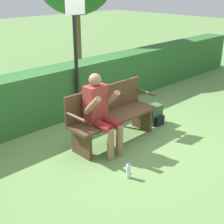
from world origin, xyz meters
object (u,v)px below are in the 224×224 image
at_px(park_bench, 111,114).
at_px(backpack, 155,115).
at_px(person_seated, 100,110).
at_px(water_bottle, 128,171).
at_px(signpost, 76,52).

bearing_deg(park_bench, backpack, -4.73).
xyz_separation_m(person_seated, water_bottle, (-0.26, -0.85, -0.58)).
bearing_deg(water_bottle, signpost, 69.37).
bearing_deg(backpack, signpost, 126.65).
relative_size(water_bottle, signpost, 0.10).
height_order(park_bench, signpost, signpost).
relative_size(person_seated, signpost, 0.54).
relative_size(park_bench, backpack, 4.48).
bearing_deg(water_bottle, person_seated, 73.01).
distance_m(park_bench, person_seated, 0.44).
bearing_deg(park_bench, water_bottle, -122.32).
height_order(park_bench, person_seated, person_seated).
height_order(park_bench, water_bottle, park_bench).
height_order(person_seated, signpost, signpost).
bearing_deg(person_seated, backpack, 1.76).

